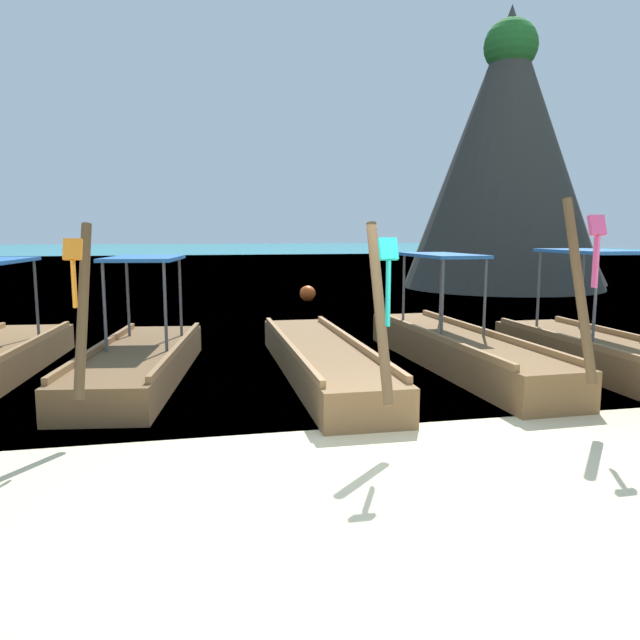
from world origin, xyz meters
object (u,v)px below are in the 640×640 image
Objects in this scene: longtail_boat_turquoise_ribbon at (321,360)px; longtail_boat_red_ribbon at (611,355)px; karst_rock at (511,156)px; mooring_buoy_near at (308,294)px; longtail_boat_pink_ribbon at (458,348)px; longtail_boat_orange_ribbon at (139,360)px.

longtail_boat_turquoise_ribbon is 1.14× the size of longtail_boat_red_ribbon.
karst_rock is at bearing 52.17° from longtail_boat_turquoise_ribbon.
longtail_boat_turquoise_ribbon is at bearing -127.83° from karst_rock.
mooring_buoy_near is at bearing -158.57° from karst_rock.
mooring_buoy_near is at bearing 93.43° from longtail_boat_pink_ribbon.
longtail_boat_orange_ribbon is at bearing -114.50° from mooring_buoy_near.
karst_rock is at bearing 67.04° from longtail_boat_red_ribbon.
mooring_buoy_near is (-9.59, -3.77, -5.36)m from karst_rock.
mooring_buoy_near is at bearing 65.50° from longtail_boat_orange_ribbon.
longtail_boat_pink_ribbon is 17.96m from karst_rock.
longtail_boat_red_ribbon is (2.29, -1.05, -0.01)m from longtail_boat_pink_ribbon.
longtail_boat_orange_ribbon is at bearing -135.07° from karst_rock.
longtail_boat_turquoise_ribbon is 2.53m from longtail_boat_pink_ribbon.
longtail_boat_pink_ribbon reaches higher than longtail_boat_turquoise_ribbon.
longtail_boat_turquoise_ribbon is (2.98, -0.36, -0.05)m from longtail_boat_orange_ribbon.
longtail_boat_pink_ribbon is at bearing -2.57° from longtail_boat_orange_ribbon.
longtail_boat_turquoise_ribbon is 1.01× the size of longtail_boat_pink_ribbon.
longtail_boat_orange_ribbon reaches higher than mooring_buoy_near.
longtail_boat_red_ribbon is at bearing -24.72° from longtail_boat_pink_ribbon.
longtail_boat_turquoise_ribbon reaches higher than longtail_boat_orange_ribbon.
longtail_boat_orange_ribbon is 21.08m from karst_rock.
mooring_buoy_near is at bearing 80.34° from longtail_boat_turquoise_ribbon.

